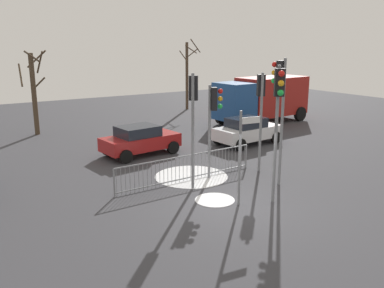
% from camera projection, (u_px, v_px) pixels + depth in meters
% --- Properties ---
extents(ground_plane, '(60.00, 60.00, 0.00)m').
position_uv_depth(ground_plane, '(235.00, 206.00, 14.05)').
color(ground_plane, '#38383D').
extents(traffic_light_mid_left, '(0.38, 0.54, 4.87)m').
position_uv_depth(traffic_light_mid_left, '(280.00, 94.00, 15.39)').
color(traffic_light_mid_left, slate).
rests_on(traffic_light_mid_left, ground).
extents(traffic_light_rear_right, '(0.43, 0.50, 4.72)m').
position_uv_depth(traffic_light_rear_right, '(278.00, 104.00, 13.44)').
color(traffic_light_rear_right, slate).
rests_on(traffic_light_rear_right, ground).
extents(traffic_light_foreground_left, '(0.40, 0.53, 4.23)m').
position_uv_depth(traffic_light_foreground_left, '(261.00, 99.00, 17.24)').
color(traffic_light_foreground_left, slate).
rests_on(traffic_light_foreground_left, ground).
extents(traffic_light_foreground_right, '(0.53, 0.40, 3.82)m').
position_uv_depth(traffic_light_foreground_right, '(213.00, 111.00, 16.28)').
color(traffic_light_foreground_right, slate).
rests_on(traffic_light_foreground_right, ground).
extents(traffic_light_mid_right, '(0.45, 0.48, 4.36)m').
position_uv_depth(traffic_light_mid_right, '(193.00, 105.00, 15.12)').
color(traffic_light_mid_right, slate).
rests_on(traffic_light_mid_right, ground).
extents(direction_sign_post, '(0.79, 0.15, 3.27)m').
position_uv_depth(direction_sign_post, '(241.00, 153.00, 13.73)').
color(direction_sign_post, slate).
rests_on(direction_sign_post, ground).
extents(pedestrian_guard_railing, '(6.34, 0.28, 1.07)m').
position_uv_depth(pedestrian_guard_railing, '(187.00, 168.00, 16.48)').
color(pedestrian_guard_railing, slate).
rests_on(pedestrian_guard_railing, ground).
extents(car_red_far, '(3.97, 2.29, 1.47)m').
position_uv_depth(car_red_far, '(140.00, 140.00, 20.26)').
color(car_red_far, maroon).
rests_on(car_red_far, ground).
extents(car_white_trailing, '(3.93, 2.20, 1.47)m').
position_uv_depth(car_white_trailing, '(247.00, 130.00, 22.44)').
color(car_white_trailing, silver).
rests_on(car_white_trailing, ground).
extents(delivery_truck, '(7.22, 3.20, 3.10)m').
position_uv_depth(delivery_truck, '(263.00, 98.00, 28.26)').
color(delivery_truck, maroon).
rests_on(delivery_truck, ground).
extents(bare_tree_left, '(1.71, 1.54, 5.00)m').
position_uv_depth(bare_tree_left, '(34.00, 90.00, 24.39)').
color(bare_tree_left, '#473828').
rests_on(bare_tree_left, ground).
extents(bare_tree_centre, '(1.66, 1.90, 5.70)m').
position_uv_depth(bare_tree_centre, '(187.00, 73.00, 33.65)').
color(bare_tree_centre, '#473828').
rests_on(bare_tree_centre, ground).
extents(snow_patch_kerb, '(1.41, 1.41, 0.01)m').
position_uv_depth(snow_patch_kerb, '(215.00, 200.00, 14.57)').
color(snow_patch_kerb, white).
rests_on(snow_patch_kerb, ground).
extents(snow_patch_island, '(3.03, 3.03, 0.01)m').
position_uv_depth(snow_patch_island, '(191.00, 176.00, 17.12)').
color(snow_patch_island, white).
rests_on(snow_patch_island, ground).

